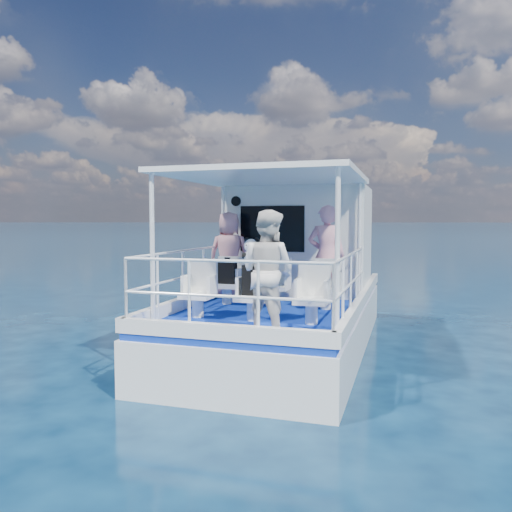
{
  "coord_description": "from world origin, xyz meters",
  "views": [
    {
      "loc": [
        2.24,
        -8.21,
        2.4
      ],
      "look_at": [
        -0.16,
        -0.4,
        1.83
      ],
      "focal_mm": 35.0,
      "sensor_mm": 36.0,
      "label": 1
    }
  ],
  "objects": [
    {
      "name": "seat_center_fwd",
      "position": [
        0.0,
        0.2,
        1.09
      ],
      "size": [
        0.48,
        0.46,
        0.38
      ],
      "primitive_type": "cube",
      "color": "white",
      "rests_on": "deck"
    },
    {
      "name": "seat_port_fwd",
      "position": [
        -0.9,
        0.2,
        1.09
      ],
      "size": [
        0.48,
        0.46,
        0.38
      ],
      "primitive_type": "cube",
      "color": "white",
      "rests_on": "deck"
    },
    {
      "name": "deck",
      "position": [
        0.0,
        1.0,
        0.85
      ],
      "size": [
        2.9,
        6.9,
        0.1
      ],
      "primitive_type": "cube",
      "color": "navy",
      "rests_on": "hull"
    },
    {
      "name": "compact_camera",
      "position": [
        -0.86,
        0.13,
        1.73
      ],
      "size": [
        0.09,
        0.06,
        0.06
      ],
      "primitive_type": "cube",
      "color": "black",
      "rests_on": "backpack_port"
    },
    {
      "name": "seat_stbd_aft",
      "position": [
        0.9,
        -1.1,
        1.09
      ],
      "size": [
        0.48,
        0.46,
        0.38
      ],
      "primitive_type": "cube",
      "color": "white",
      "rests_on": "deck"
    },
    {
      "name": "seat_stbd_fwd",
      "position": [
        0.9,
        0.2,
        1.09
      ],
      "size": [
        0.48,
        0.46,
        0.38
      ],
      "primitive_type": "cube",
      "color": "white",
      "rests_on": "deck"
    },
    {
      "name": "backpack_port",
      "position": [
        -0.87,
        0.15,
        1.49
      ],
      "size": [
        0.32,
        0.18,
        0.42
      ],
      "primitive_type": "cube",
      "color": "black",
      "rests_on": "seat_port_fwd"
    },
    {
      "name": "railings",
      "position": [
        0.0,
        -0.58,
        1.4
      ],
      "size": [
        2.84,
        3.59,
        1.0
      ],
      "primitive_type": null,
      "color": "white",
      "rests_on": "deck"
    },
    {
      "name": "seat_port_aft",
      "position": [
        -0.9,
        -1.1,
        1.09
      ],
      "size": [
        0.48,
        0.46,
        0.38
      ],
      "primitive_type": "cube",
      "color": "white",
      "rests_on": "deck"
    },
    {
      "name": "passenger_stbd_aft",
      "position": [
        0.45,
        -1.85,
        1.72
      ],
      "size": [
        0.97,
        0.88,
        1.65
      ],
      "primitive_type": "imported",
      "rotation": [
        0.0,
        0.0,
        2.76
      ],
      "color": "silver",
      "rests_on": "deck"
    },
    {
      "name": "cabin",
      "position": [
        0.0,
        2.3,
        2.0
      ],
      "size": [
        2.85,
        2.0,
        2.2
      ],
      "primitive_type": "cube",
      "color": "white",
      "rests_on": "deck"
    },
    {
      "name": "hull",
      "position": [
        0.0,
        1.0,
        0.0
      ],
      "size": [
        3.0,
        7.0,
        1.6
      ],
      "primitive_type": "cube",
      "color": "white",
      "rests_on": "ground"
    },
    {
      "name": "canopy",
      "position": [
        0.0,
        -0.2,
        3.14
      ],
      "size": [
        3.0,
        3.2,
        0.08
      ],
      "primitive_type": "cube",
      "color": "white",
      "rests_on": "cabin"
    },
    {
      "name": "backpack_center",
      "position": [
        0.02,
        -1.14,
        1.51
      ],
      "size": [
        0.31,
        0.17,
        0.46
      ],
      "primitive_type": "cube",
      "color": "black",
      "rests_on": "seat_center_aft"
    },
    {
      "name": "ground",
      "position": [
        0.0,
        0.0,
        0.0
      ],
      "size": [
        2000.0,
        2000.0,
        0.0
      ],
      "primitive_type": "plane",
      "color": "#071E37",
      "rests_on": "ground"
    },
    {
      "name": "passenger_port_fwd",
      "position": [
        -1.11,
        0.9,
        1.74
      ],
      "size": [
        0.67,
        0.51,
        1.68
      ],
      "primitive_type": "imported",
      "rotation": [
        0.0,
        0.0,
        3.25
      ],
      "color": "pink",
      "rests_on": "deck"
    },
    {
      "name": "panda",
      "position": [
        0.01,
        -1.17,
        1.95
      ],
      "size": [
        0.27,
        0.22,
        0.41
      ],
      "primitive_type": null,
      "color": "silver",
      "rests_on": "backpack_center"
    },
    {
      "name": "seat_center_aft",
      "position": [
        0.0,
        -1.1,
        1.09
      ],
      "size": [
        0.48,
        0.46,
        0.38
      ],
      "primitive_type": "cube",
      "color": "white",
      "rests_on": "deck"
    },
    {
      "name": "canopy_posts",
      "position": [
        0.0,
        -0.25,
        2.0
      ],
      "size": [
        2.77,
        2.97,
        2.2
      ],
      "color": "white",
      "rests_on": "deck"
    },
    {
      "name": "passenger_stbd_fwd",
      "position": [
        0.85,
        0.56,
        1.79
      ],
      "size": [
        0.7,
        0.51,
        1.78
      ],
      "primitive_type": "imported",
      "rotation": [
        0.0,
        0.0,
        3.28
      ],
      "color": "pink",
      "rests_on": "deck"
    }
  ]
}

